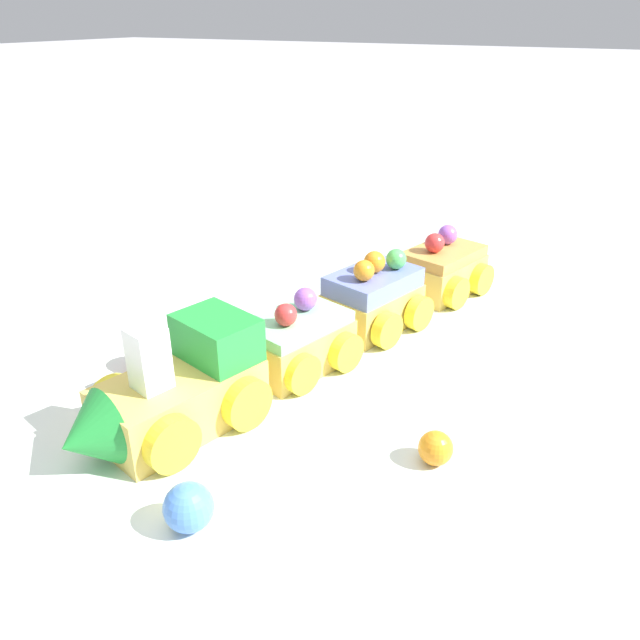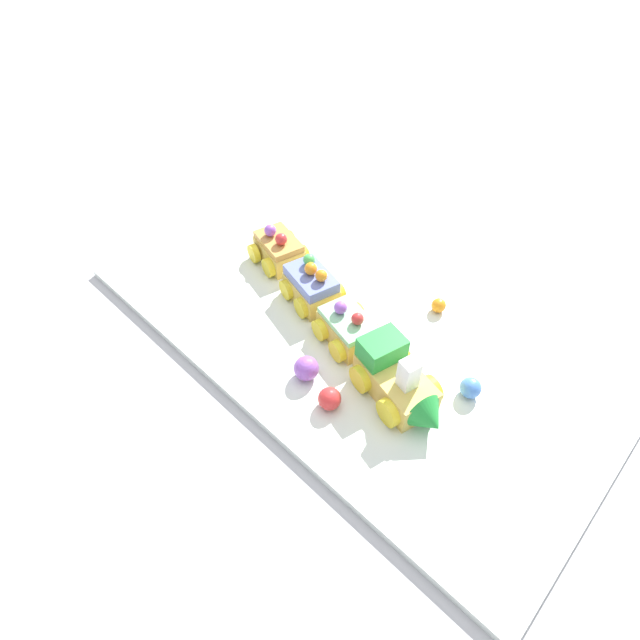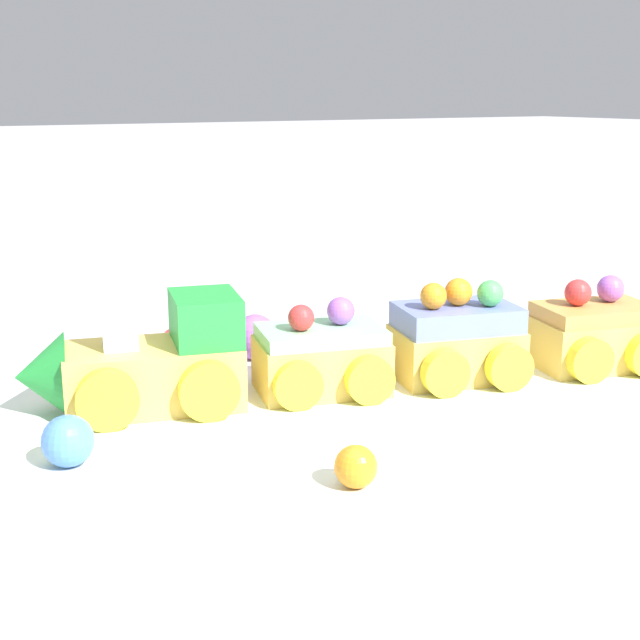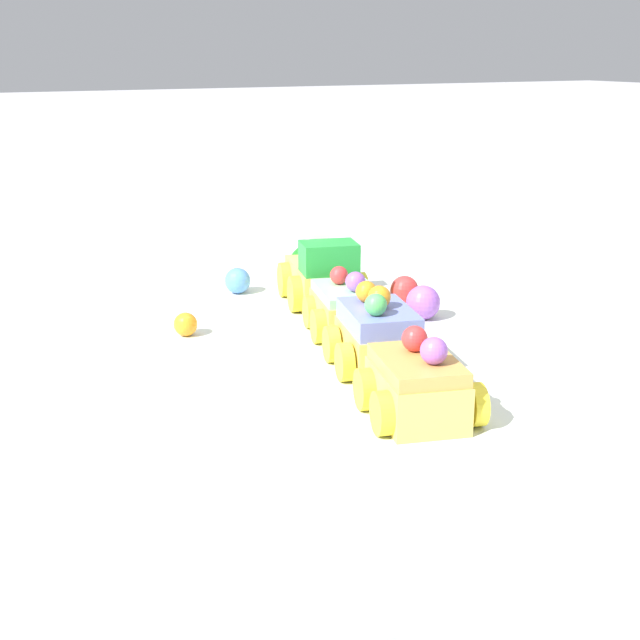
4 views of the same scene
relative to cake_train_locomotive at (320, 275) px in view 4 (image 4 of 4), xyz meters
name	(u,v)px [view 4 (image 4 of 4)]	position (x,y,z in m)	size (l,w,h in m)	color
ground_plane	(336,356)	(-0.12, 0.05, -0.04)	(10.00, 10.00, 0.00)	#B2B2B7
display_board	(336,349)	(-0.12, 0.05, -0.03)	(0.71, 0.38, 0.01)	silver
cake_train_locomotive	(320,275)	(0.00, 0.00, 0.00)	(0.14, 0.09, 0.08)	#E0BC56
cake_car_mint	(347,310)	(-0.11, 0.03, -0.01)	(0.09, 0.09, 0.06)	#E0BC56
cake_car_blueberry	(376,338)	(-0.19, 0.05, 0.00)	(0.09, 0.09, 0.07)	#E0BC56
cake_car_caramel	(417,387)	(-0.29, 0.08, 0.00)	(0.09, 0.09, 0.06)	#E0BC56
gumball_red	(404,290)	(-0.05, -0.07, -0.01)	(0.03, 0.03, 0.03)	red
gumball_blue	(238,281)	(0.06, 0.06, -0.01)	(0.03, 0.03, 0.03)	#4C84E0
gumball_purple	(423,302)	(-0.10, -0.05, -0.01)	(0.03, 0.03, 0.03)	#9956C6
gumball_orange	(186,324)	(-0.05, 0.16, -0.02)	(0.02, 0.02, 0.02)	orange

